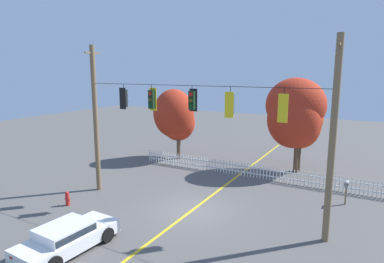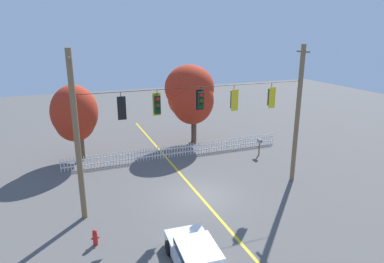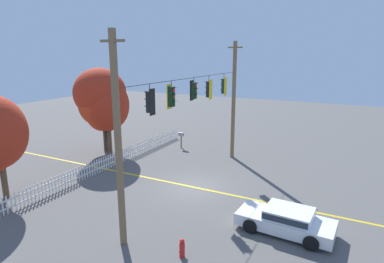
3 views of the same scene
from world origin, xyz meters
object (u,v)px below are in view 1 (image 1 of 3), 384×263
(autumn_oak_far_east, at_px, (297,120))
(fire_hydrant, at_px, (67,199))
(autumn_maple_near_fence, at_px, (175,116))
(traffic_signal_northbound_primary, at_px, (192,100))
(roadside_mailbox, at_px, (347,185))
(traffic_signal_southbound_primary, at_px, (230,105))
(parked_car, at_px, (67,237))
(autumn_maple_mid, at_px, (295,112))
(traffic_signal_westbound_side, at_px, (284,108))
(traffic_signal_northbound_secondary, at_px, (152,99))
(traffic_signal_eastbound_side, at_px, (124,98))

(autumn_oak_far_east, relative_size, fire_hydrant, 7.26)
(autumn_maple_near_fence, distance_m, fire_hydrant, 11.84)
(traffic_signal_northbound_primary, bearing_deg, roadside_mailbox, 34.10)
(roadside_mailbox, bearing_deg, autumn_maple_near_fence, 163.52)
(traffic_signal_southbound_primary, bearing_deg, roadside_mailbox, 43.76)
(traffic_signal_northbound_primary, xyz_separation_m, parked_car, (-2.57, -5.95, -5.22))
(autumn_maple_near_fence, distance_m, autumn_maple_mid, 9.57)
(autumn_maple_near_fence, height_order, parked_car, autumn_maple_near_fence)
(autumn_maple_mid, distance_m, fire_hydrant, 15.93)
(traffic_signal_southbound_primary, relative_size, traffic_signal_westbound_side, 0.97)
(autumn_oak_far_east, xyz_separation_m, fire_hydrant, (-9.51, -12.55, -3.39))
(traffic_signal_southbound_primary, relative_size, parked_car, 0.34)
(traffic_signal_northbound_secondary, xyz_separation_m, autumn_maple_near_fence, (-3.92, 8.72, -2.22))
(parked_car, bearing_deg, traffic_signal_eastbound_side, 106.57)
(fire_hydrant, bearing_deg, autumn_oak_far_east, 52.84)
(autumn_maple_near_fence, xyz_separation_m, autumn_oak_far_east, (9.57, 1.14, 0.23))
(traffic_signal_northbound_secondary, bearing_deg, autumn_maple_near_fence, 114.20)
(autumn_oak_far_east, xyz_separation_m, roadside_mailbox, (3.82, -5.11, -2.68))
(fire_hydrant, bearing_deg, traffic_signal_northbound_primary, 23.10)
(autumn_oak_far_east, bearing_deg, fire_hydrant, -127.16)
(autumn_maple_mid, xyz_separation_m, autumn_oak_far_east, (0.07, 0.37, -0.62))
(traffic_signal_eastbound_side, distance_m, autumn_oak_far_east, 12.58)
(traffic_signal_northbound_primary, height_order, traffic_signal_southbound_primary, same)
(traffic_signal_westbound_side, distance_m, fire_hydrant, 12.36)
(traffic_signal_westbound_side, distance_m, autumn_oak_far_east, 10.15)
(autumn_maple_near_fence, distance_m, roadside_mailbox, 14.18)
(traffic_signal_northbound_secondary, bearing_deg, traffic_signal_eastbound_side, -179.41)
(fire_hydrant, height_order, roadside_mailbox, roadside_mailbox)
(autumn_maple_near_fence, xyz_separation_m, roadside_mailbox, (13.40, -3.96, -2.45))
(traffic_signal_southbound_primary, xyz_separation_m, autumn_maple_mid, (1.09, 9.51, -1.31))
(traffic_signal_westbound_side, bearing_deg, traffic_signal_eastbound_side, 180.00)
(roadside_mailbox, bearing_deg, traffic_signal_northbound_secondary, -153.36)
(autumn_maple_mid, distance_m, parked_car, 16.90)
(parked_car, xyz_separation_m, roadside_mailbox, (9.59, 10.71, 0.50))
(traffic_signal_northbound_secondary, relative_size, autumn_maple_near_fence, 0.24)
(parked_car, bearing_deg, autumn_maple_mid, 69.75)
(traffic_signal_westbound_side, bearing_deg, traffic_signal_northbound_secondary, 179.84)
(traffic_signal_southbound_primary, distance_m, autumn_oak_far_east, 10.13)
(traffic_signal_northbound_primary, height_order, parked_car, traffic_signal_northbound_primary)
(autumn_maple_near_fence, bearing_deg, roadside_mailbox, -16.48)
(traffic_signal_northbound_secondary, bearing_deg, autumn_oak_far_east, 60.16)
(traffic_signal_eastbound_side, relative_size, traffic_signal_northbound_primary, 1.08)
(traffic_signal_northbound_secondary, bearing_deg, roadside_mailbox, 26.64)
(traffic_signal_eastbound_side, distance_m, traffic_signal_northbound_secondary, 1.88)
(fire_hydrant, relative_size, roadside_mailbox, 0.58)
(traffic_signal_northbound_secondary, xyz_separation_m, traffic_signal_westbound_side, (6.99, -0.02, -0.08))
(parked_car, bearing_deg, fire_hydrant, 138.93)
(autumn_maple_mid, bearing_deg, fire_hydrant, -127.77)
(traffic_signal_eastbound_side, bearing_deg, fire_hydrant, -126.46)
(autumn_maple_near_fence, bearing_deg, autumn_maple_mid, 4.67)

